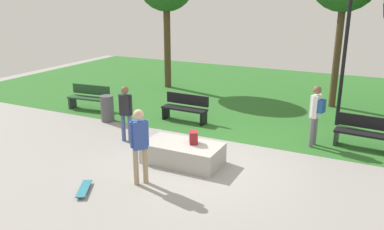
{
  "coord_description": "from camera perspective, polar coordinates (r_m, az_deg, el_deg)",
  "views": [
    {
      "loc": [
        3.71,
        -8.24,
        4.17
      ],
      "look_at": [
        -0.61,
        0.52,
        1.14
      ],
      "focal_mm": 36.62,
      "sensor_mm": 36.0,
      "label": 1
    }
  ],
  "objects": [
    {
      "name": "grass_lawn",
      "position": [
        17.15,
        12.98,
        2.73
      ],
      "size": [
        26.6,
        12.04,
        0.01
      ],
      "primitive_type": "cube",
      "color": "#2D6B28",
      "rests_on": "ground_plane"
    },
    {
      "name": "skateboard_by_ledge",
      "position": [
        9.09,
        -15.46,
        -10.3
      ],
      "size": [
        0.56,
        0.8,
        0.08
      ],
      "color": "teal",
      "rests_on": "ground_plane"
    },
    {
      "name": "concrete_ledge",
      "position": [
        10.08,
        -1.35,
        -5.57
      ],
      "size": [
        1.99,
        1.06,
        0.53
      ],
      "primitive_type": "cube",
      "color": "#A8A59E",
      "rests_on": "ground_plane"
    },
    {
      "name": "trash_bin",
      "position": [
        13.6,
        -12.24,
        0.93
      ],
      "size": [
        0.45,
        0.45,
        0.89
      ],
      "primitive_type": "cylinder",
      "color": "#4C4C51",
      "rests_on": "ground_plane"
    },
    {
      "name": "ground_plane",
      "position": [
        9.95,
        1.84,
        -7.55
      ],
      "size": [
        28.0,
        28.0,
        0.0
      ],
      "primitive_type": "plane",
      "color": "gray"
    },
    {
      "name": "pedestrian_with_backpack",
      "position": [
        11.44,
        17.61,
        0.64
      ],
      "size": [
        0.4,
        0.42,
        1.76
      ],
      "color": "slate",
      "rests_on": "ground_plane"
    },
    {
      "name": "park_bench_center_lawn",
      "position": [
        13.29,
        -0.98,
        1.12
      ],
      "size": [
        1.62,
        0.52,
        0.91
      ],
      "color": "black",
      "rests_on": "ground_plane"
    },
    {
      "name": "lamp_post",
      "position": [
        13.32,
        21.58,
        10.58
      ],
      "size": [
        0.28,
        0.28,
        4.85
      ],
      "color": "black",
      "rests_on": "ground_plane"
    },
    {
      "name": "skater_performing_trick",
      "position": [
        8.79,
        -7.64,
        -3.75
      ],
      "size": [
        0.36,
        0.37,
        1.77
      ],
      "color": "tan",
      "rests_on": "ground_plane"
    },
    {
      "name": "park_bench_by_oak",
      "position": [
        15.15,
        -14.73,
        2.56
      ],
      "size": [
        1.64,
        0.62,
        0.91
      ],
      "color": "#1E4223",
      "rests_on": "ground_plane"
    },
    {
      "name": "skater_watching",
      "position": [
        11.46,
        -9.63,
        0.76
      ],
      "size": [
        0.43,
        0.23,
        1.66
      ],
      "color": "#3F5184",
      "rests_on": "ground_plane"
    },
    {
      "name": "backpack_on_ledge",
      "position": [
        9.92,
        0.21,
        -3.3
      ],
      "size": [
        0.31,
        0.34,
        0.32
      ],
      "primitive_type": "cube",
      "rotation": [
        0.0,
        0.0,
        2.1
      ],
      "color": "maroon",
      "rests_on": "concrete_ledge"
    },
    {
      "name": "park_bench_far_right",
      "position": [
        11.95,
        23.92,
        -2.29
      ],
      "size": [
        1.63,
        0.59,
        0.91
      ],
      "color": "black",
      "rests_on": "ground_plane"
    }
  ]
}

